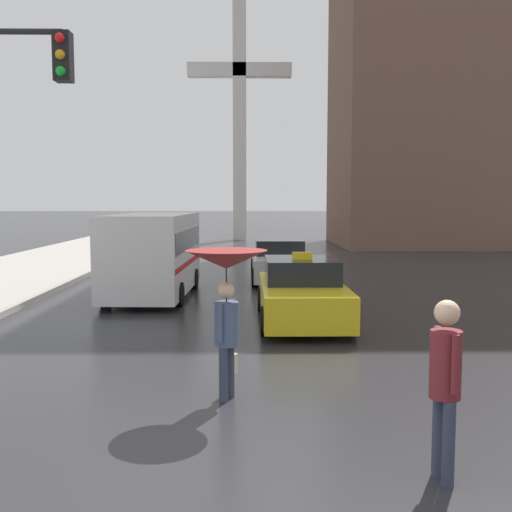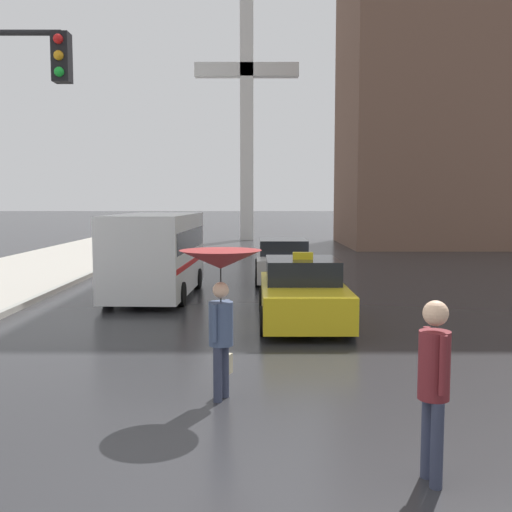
{
  "view_description": "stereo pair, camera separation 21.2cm",
  "coord_description": "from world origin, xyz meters",
  "px_view_note": "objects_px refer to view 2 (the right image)",
  "views": [
    {
      "loc": [
        0.19,
        -4.75,
        2.71
      ],
      "look_at": [
        0.43,
        9.37,
        1.4
      ],
      "focal_mm": 42.0,
      "sensor_mm": 36.0,
      "label": 1
    },
    {
      "loc": [
        0.4,
        -4.76,
        2.71
      ],
      "look_at": [
        0.43,
        9.37,
        1.4
      ],
      "focal_mm": 42.0,
      "sensor_mm": 36.0,
      "label": 2
    }
  ],
  "objects_px": {
    "ambulance_van": "(155,251)",
    "pedestrian_man": "(433,376)",
    "pedestrian_with_umbrella": "(220,279)",
    "taxi": "(301,293)",
    "sedan_red": "(282,261)",
    "monument_cross": "(246,107)"
  },
  "relations": [
    {
      "from": "ambulance_van",
      "to": "pedestrian_man",
      "type": "relative_size",
      "value": 2.92
    },
    {
      "from": "monument_cross",
      "to": "sedan_red",
      "type": "bearing_deg",
      "value": -85.8
    },
    {
      "from": "taxi",
      "to": "monument_cross",
      "type": "distance_m",
      "value": 29.56
    },
    {
      "from": "sedan_red",
      "to": "pedestrian_man",
      "type": "xyz_separation_m",
      "value": [
        0.76,
        -14.72,
        0.41
      ]
    },
    {
      "from": "pedestrian_man",
      "to": "monument_cross",
      "type": "height_order",
      "value": "monument_cross"
    },
    {
      "from": "pedestrian_man",
      "to": "taxi",
      "type": "bearing_deg",
      "value": 177.56
    },
    {
      "from": "pedestrian_with_umbrella",
      "to": "monument_cross",
      "type": "distance_m",
      "value": 34.3
    },
    {
      "from": "ambulance_van",
      "to": "pedestrian_with_umbrella",
      "type": "distance_m",
      "value": 9.12
    },
    {
      "from": "sedan_red",
      "to": "pedestrian_man",
      "type": "distance_m",
      "value": 14.74
    },
    {
      "from": "ambulance_van",
      "to": "pedestrian_man",
      "type": "bearing_deg",
      "value": 114.2
    },
    {
      "from": "sedan_red",
      "to": "monument_cross",
      "type": "bearing_deg",
      "value": -85.8
    },
    {
      "from": "pedestrian_with_umbrella",
      "to": "pedestrian_man",
      "type": "xyz_separation_m",
      "value": [
        2.16,
        -2.43,
        -0.61
      ]
    },
    {
      "from": "ambulance_van",
      "to": "pedestrian_with_umbrella",
      "type": "relative_size",
      "value": 2.54
    },
    {
      "from": "taxi",
      "to": "monument_cross",
      "type": "relative_size",
      "value": 0.26
    },
    {
      "from": "ambulance_van",
      "to": "pedestrian_man",
      "type": "height_order",
      "value": "ambulance_van"
    },
    {
      "from": "taxi",
      "to": "ambulance_van",
      "type": "height_order",
      "value": "ambulance_van"
    },
    {
      "from": "pedestrian_with_umbrella",
      "to": "taxi",
      "type": "bearing_deg",
      "value": 6.56
    },
    {
      "from": "taxi",
      "to": "pedestrian_with_umbrella",
      "type": "xyz_separation_m",
      "value": [
        -1.51,
        -5.2,
        1.01
      ]
    },
    {
      "from": "sedan_red",
      "to": "monument_cross",
      "type": "height_order",
      "value": "monument_cross"
    },
    {
      "from": "pedestrian_man",
      "to": "monument_cross",
      "type": "xyz_separation_m",
      "value": [
        -2.32,
        35.92,
        8.01
      ]
    },
    {
      "from": "taxi",
      "to": "pedestrian_man",
      "type": "xyz_separation_m",
      "value": [
        0.66,
        -7.62,
        0.4
      ]
    },
    {
      "from": "taxi",
      "to": "ambulance_van",
      "type": "distance_m",
      "value": 5.31
    }
  ]
}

